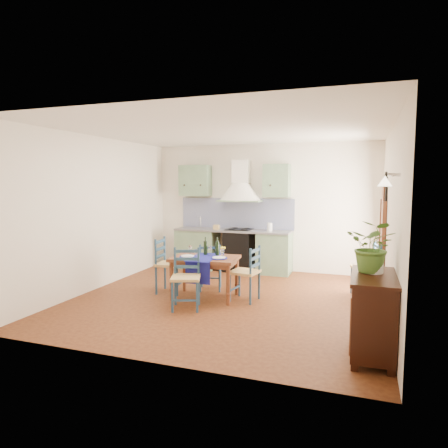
% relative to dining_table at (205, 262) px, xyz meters
% --- Properties ---
extents(floor, '(5.00, 5.00, 0.00)m').
position_rel_dining_table_xyz_m(floor, '(0.38, 0.01, -0.62)').
color(floor, '#431D0E').
rests_on(floor, ground).
extents(back_wall, '(5.00, 0.96, 2.80)m').
position_rel_dining_table_xyz_m(back_wall, '(-0.09, 2.30, 0.43)').
color(back_wall, white).
rests_on(back_wall, ground).
extents(right_wall, '(0.26, 5.00, 2.80)m').
position_rel_dining_table_xyz_m(right_wall, '(2.88, 0.29, 0.71)').
color(right_wall, white).
rests_on(right_wall, ground).
extents(left_wall, '(0.04, 5.00, 2.80)m').
position_rel_dining_table_xyz_m(left_wall, '(-2.12, 0.01, 0.78)').
color(left_wall, white).
rests_on(left_wall, ground).
extents(ceiling, '(5.00, 5.00, 0.01)m').
position_rel_dining_table_xyz_m(ceiling, '(0.38, 0.01, 2.18)').
color(ceiling, white).
rests_on(ceiling, back_wall).
extents(dining_table, '(1.15, 0.88, 1.02)m').
position_rel_dining_table_xyz_m(dining_table, '(0.00, 0.00, 0.00)').
color(dining_table, brown).
rests_on(dining_table, ground).
extents(chair_near, '(0.56, 0.56, 0.94)m').
position_rel_dining_table_xyz_m(chair_near, '(-0.07, -0.63, -0.14)').
color(chair_near, navy).
rests_on(chair_near, ground).
extents(chair_far, '(0.51, 0.51, 0.86)m').
position_rel_dining_table_xyz_m(chair_far, '(-0.09, 0.47, -0.18)').
color(chair_far, navy).
rests_on(chair_far, ground).
extents(chair_left, '(0.49, 0.49, 0.98)m').
position_rel_dining_table_xyz_m(chair_left, '(-0.74, 0.10, -0.12)').
color(chair_left, navy).
rests_on(chair_left, ground).
extents(chair_right, '(0.49, 0.49, 0.92)m').
position_rel_dining_table_xyz_m(chair_right, '(0.71, 0.06, -0.15)').
color(chair_right, navy).
rests_on(chair_right, ground).
extents(chair_spare, '(0.53, 0.53, 0.94)m').
position_rel_dining_table_xyz_m(chair_spare, '(2.61, 0.97, -0.14)').
color(chair_spare, navy).
rests_on(chair_spare, ground).
extents(sideboard, '(0.50, 1.05, 0.94)m').
position_rel_dining_table_xyz_m(sideboard, '(2.64, -1.51, -0.11)').
color(sideboard, black).
rests_on(sideboard, ground).
extents(potted_plant, '(0.68, 0.64, 0.61)m').
position_rel_dining_table_xyz_m(potted_plant, '(2.62, -1.38, 0.61)').
color(potted_plant, '#416C27').
rests_on(potted_plant, sideboard).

